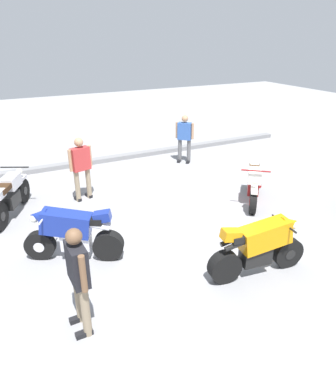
# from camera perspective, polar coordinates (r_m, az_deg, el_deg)

# --- Properties ---
(ground_plane) EXTENTS (40.00, 40.00, 0.00)m
(ground_plane) POSITION_cam_1_polar(r_m,az_deg,el_deg) (8.90, 0.96, -3.51)
(ground_plane) COLOR gray
(curb_edge) EXTENTS (14.00, 0.30, 0.15)m
(curb_edge) POSITION_cam_1_polar(r_m,az_deg,el_deg) (12.81, -8.56, 5.40)
(curb_edge) COLOR gray
(curb_edge) RESTS_ON ground
(motorcycle_cream_vintage) EXTENTS (1.33, 1.63, 1.07)m
(motorcycle_cream_vintage) POSITION_cam_1_polar(r_m,az_deg,el_deg) (9.63, 13.55, 1.20)
(motorcycle_cream_vintage) COLOR black
(motorcycle_cream_vintage) RESTS_ON ground
(motorcycle_blue_sportbike) EXTENTS (1.83, 1.07, 1.14)m
(motorcycle_blue_sportbike) POSITION_cam_1_polar(r_m,az_deg,el_deg) (7.18, -15.12, -6.28)
(motorcycle_blue_sportbike) COLOR black
(motorcycle_blue_sportbike) RESTS_ON ground
(motorcycle_orange_sportbike) EXTENTS (1.96, 0.70, 1.14)m
(motorcycle_orange_sportbike) POSITION_cam_1_polar(r_m,az_deg,el_deg) (6.74, 14.43, -8.36)
(motorcycle_orange_sportbike) COLOR black
(motorcycle_orange_sportbike) RESTS_ON ground
(motorcycle_silver_cruiser) EXTENTS (1.05, 1.94, 1.09)m
(motorcycle_silver_cruiser) POSITION_cam_1_polar(r_m,az_deg,el_deg) (9.45, -23.91, -0.51)
(motorcycle_silver_cruiser) COLOR black
(motorcycle_silver_cruiser) RESTS_ON ground
(person_in_blue_shirt) EXTENTS (0.54, 0.53, 1.63)m
(person_in_blue_shirt) POSITION_cam_1_polar(r_m,az_deg,el_deg) (12.26, 2.67, 8.94)
(person_in_blue_shirt) COLOR #59595B
(person_in_blue_shirt) RESTS_ON ground
(person_in_red_shirt) EXTENTS (0.66, 0.42, 1.71)m
(person_in_red_shirt) POSITION_cam_1_polar(r_m,az_deg,el_deg) (9.57, -13.78, 4.22)
(person_in_red_shirt) COLOR gray
(person_in_red_shirt) RESTS_ON ground
(person_in_black_shirt) EXTENTS (0.32, 0.67, 1.72)m
(person_in_black_shirt) POSITION_cam_1_polar(r_m,az_deg,el_deg) (5.35, -14.18, -12.60)
(person_in_black_shirt) COLOR gray
(person_in_black_shirt) RESTS_ON ground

